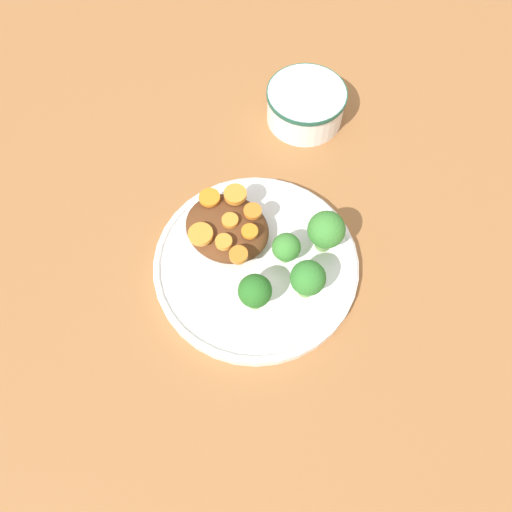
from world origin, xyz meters
TOP-DOWN VIEW (x-y plane):
  - ground_plane at (0.00, 0.00)m, footprint 4.00×4.00m
  - plate at (0.00, 0.00)m, footprint 0.24×0.24m
  - dip_bowl at (0.07, -0.23)m, footprint 0.11×0.11m
  - stew_mound at (0.05, -0.01)m, footprint 0.10×0.09m
  - broccoli_floret_0 at (-0.07, -0.00)m, footprint 0.04×0.04m
  - broccoli_floret_1 at (-0.05, -0.06)m, footprint 0.04×0.04m
  - broccoli_floret_2 at (-0.03, 0.04)m, footprint 0.04×0.04m
  - broccoli_floret_3 at (-0.03, -0.02)m, footprint 0.03×0.03m
  - carrot_slice_0 at (0.03, 0.01)m, footprint 0.02×0.02m
  - carrot_slice_1 at (0.08, -0.02)m, footprint 0.02×0.02m
  - carrot_slice_2 at (0.02, -0.01)m, footprint 0.02×0.02m
  - carrot_slice_3 at (0.06, 0.02)m, footprint 0.03×0.03m
  - carrot_slice_4 at (0.03, -0.04)m, footprint 0.02×0.02m
  - carrot_slice_5 at (0.06, -0.04)m, footprint 0.03×0.03m
  - carrot_slice_6 at (0.01, 0.02)m, footprint 0.02×0.02m
  - carrot_slice_7 at (0.04, -0.01)m, footprint 0.02×0.02m

SIDE VIEW (x-z plane):
  - ground_plane at x=0.00m, z-range 0.00..0.00m
  - plate at x=0.00m, z-range 0.00..0.02m
  - dip_bowl at x=0.07m, z-range 0.00..0.05m
  - stew_mound at x=0.05m, z-range 0.01..0.05m
  - broccoli_floret_3 at x=-0.03m, z-range 0.02..0.06m
  - broccoli_floret_2 at x=-0.03m, z-range 0.02..0.07m
  - broccoli_floret_0 at x=-0.07m, z-range 0.02..0.07m
  - broccoli_floret_1 at x=-0.05m, z-range 0.02..0.08m
  - carrot_slice_2 at x=0.02m, z-range 0.05..0.05m
  - carrot_slice_1 at x=0.08m, z-range 0.05..0.05m
  - carrot_slice_7 at x=0.04m, z-range 0.05..0.05m
  - carrot_slice_4 at x=0.03m, z-range 0.05..0.05m
  - carrot_slice_3 at x=0.06m, z-range 0.05..0.05m
  - carrot_slice_0 at x=0.03m, z-range 0.05..0.06m
  - carrot_slice_5 at x=0.06m, z-range 0.05..0.06m
  - carrot_slice_6 at x=0.01m, z-range 0.05..0.06m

